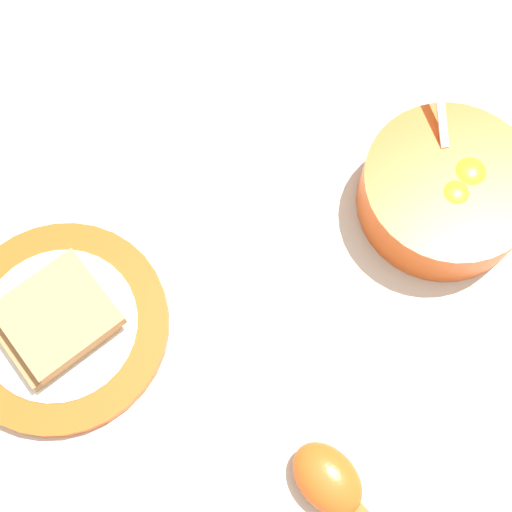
{
  "coord_description": "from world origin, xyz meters",
  "views": [
    {
      "loc": [
        0.01,
        0.18,
        0.61
      ],
      "look_at": [
        0.16,
        0.04,
        0.02
      ],
      "focal_mm": 50.0,
      "sensor_mm": 36.0,
      "label": 1
    }
  ],
  "objects_px": {
    "toast_sandwich": "(55,319)",
    "egg_bowl": "(446,191)",
    "soup_spoon": "(338,491)",
    "toast_plate": "(61,326)"
  },
  "relations": [
    {
      "from": "toast_plate",
      "to": "toast_sandwich",
      "type": "distance_m",
      "value": 0.02
    },
    {
      "from": "toast_sandwich",
      "to": "egg_bowl",
      "type": "bearing_deg",
      "value": -112.49
    },
    {
      "from": "egg_bowl",
      "to": "toast_plate",
      "type": "height_order",
      "value": "egg_bowl"
    },
    {
      "from": "toast_plate",
      "to": "toast_sandwich",
      "type": "bearing_deg",
      "value": -73.36
    },
    {
      "from": "toast_plate",
      "to": "soup_spoon",
      "type": "height_order",
      "value": "soup_spoon"
    },
    {
      "from": "toast_plate",
      "to": "egg_bowl",
      "type": "bearing_deg",
      "value": -112.43
    },
    {
      "from": "toast_plate",
      "to": "soup_spoon",
      "type": "distance_m",
      "value": 0.27
    },
    {
      "from": "egg_bowl",
      "to": "toast_sandwich",
      "type": "height_order",
      "value": "egg_bowl"
    },
    {
      "from": "toast_sandwich",
      "to": "soup_spoon",
      "type": "relative_size",
      "value": 0.65
    },
    {
      "from": "toast_sandwich",
      "to": "soup_spoon",
      "type": "distance_m",
      "value": 0.27
    }
  ]
}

